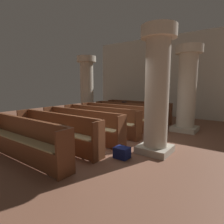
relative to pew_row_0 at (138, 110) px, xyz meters
The scene contains 15 objects.
ground_plane 3.91m from the pew_row_0, 75.78° to the right, with size 19.20×19.20×0.00m, color brown.
back_wall 3.05m from the pew_row_0, 67.74° to the left, with size 10.00×0.16×4.50m, color beige.
pew_row_0 is the anchor object (origin of this frame).
pew_row_1 1.00m from the pew_row_0, 90.00° to the right, with size 3.39×0.46×0.97m.
pew_row_2 1.99m from the pew_row_0, 90.00° to the right, with size 3.39×0.47×0.97m.
pew_row_3 2.99m from the pew_row_0, 90.00° to the right, with size 3.39×0.46×0.97m.
pew_row_4 3.99m from the pew_row_0, 90.00° to the right, with size 3.39×0.46×0.97m.
pew_row_5 4.99m from the pew_row_0, 90.00° to the right, with size 3.39×0.47×0.97m.
pew_row_6 5.98m from the pew_row_0, 90.00° to the right, with size 3.39×0.46×0.97m.
pillar_aisle_side 2.90m from the pew_row_0, 17.14° to the right, with size 0.99×0.99×3.26m.
pillar_far_side 2.94m from the pew_row_0, 156.96° to the right, with size 0.99×0.99×3.26m.
pillar_aisle_rear 4.62m from the pew_row_0, 55.50° to the right, with size 0.90×0.90×3.26m.
lectern 1.10m from the pew_row_0, 69.38° to the left, with size 0.48×0.45×1.08m.
hymn_book 0.98m from the pew_row_0, 109.20° to the right, with size 0.17×0.21×0.03m, color black.
kneeler_box_navy 4.99m from the pew_row_0, 65.94° to the right, with size 0.36×0.30×0.28m, color navy.
Camera 1 is at (3.49, -4.51, 1.83)m, focal length 29.83 mm.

